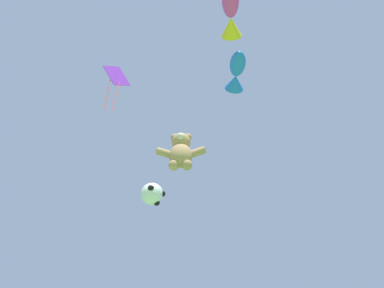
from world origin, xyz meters
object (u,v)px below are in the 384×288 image
(soccer_ball_kite, at_px, (152,194))
(diamond_kite, at_px, (116,78))
(teddy_bear_kite, at_px, (181,151))
(fish_kite_cobalt, at_px, (236,73))
(fish_kite_magenta, at_px, (231,14))

(soccer_ball_kite, xyz_separation_m, diamond_kite, (-2.01, -0.14, 6.65))
(teddy_bear_kite, height_order, fish_kite_cobalt, fish_kite_cobalt)
(fish_kite_magenta, bearing_deg, teddy_bear_kite, 122.90)
(teddy_bear_kite, relative_size, fish_kite_magenta, 0.81)
(fish_kite_cobalt, xyz_separation_m, diamond_kite, (-4.99, 1.03, 1.53))
(fish_kite_magenta, height_order, diamond_kite, diamond_kite)
(fish_kite_magenta, xyz_separation_m, diamond_kite, (-4.78, 3.09, 0.75))
(teddy_bear_kite, bearing_deg, diamond_kite, 176.80)
(fish_kite_cobalt, height_order, diamond_kite, diamond_kite)
(teddy_bear_kite, distance_m, fish_kite_magenta, 5.49)
(teddy_bear_kite, distance_m, diamond_kite, 5.77)
(teddy_bear_kite, relative_size, fish_kite_cobalt, 1.02)
(soccer_ball_kite, relative_size, fish_kite_cobalt, 0.46)
(soccer_ball_kite, height_order, diamond_kite, diamond_kite)
(soccer_ball_kite, bearing_deg, fish_kite_cobalt, -21.38)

